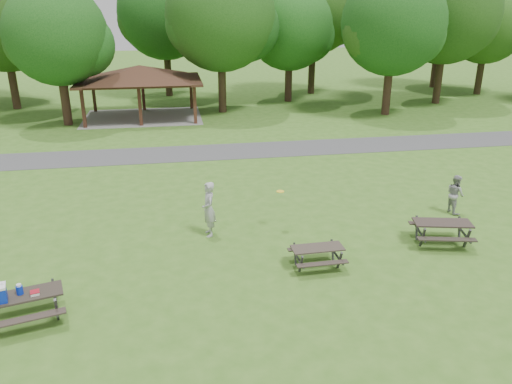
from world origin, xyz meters
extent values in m
plane|color=#3B6A1E|center=(0.00, 0.00, 0.00)|extent=(160.00, 160.00, 0.00)
cube|color=#444446|center=(0.00, 14.00, 0.01)|extent=(120.00, 3.20, 0.02)
cube|color=#321A12|center=(-7.70, 21.30, 1.30)|extent=(0.22, 0.22, 2.60)
cube|color=#321F12|center=(-7.70, 26.70, 1.30)|extent=(0.22, 0.22, 2.60)
cube|color=#381C14|center=(-4.00, 21.30, 1.30)|extent=(0.22, 0.22, 2.60)
cube|color=#371C14|center=(-4.00, 26.70, 1.30)|extent=(0.22, 0.22, 2.60)
cube|color=#3E2116|center=(-0.30, 21.30, 1.30)|extent=(0.22, 0.22, 2.60)
cube|color=#372014|center=(-0.30, 26.70, 1.30)|extent=(0.22, 0.22, 2.60)
cube|color=#361F15|center=(-4.00, 24.00, 2.68)|extent=(8.60, 6.60, 0.16)
pyramid|color=#341E15|center=(-4.00, 24.00, 3.26)|extent=(7.01, 7.01, 1.00)
cube|color=gray|center=(-4.00, 24.00, 0.01)|extent=(8.40, 6.40, 0.03)
cylinder|color=#321F16|center=(-14.00, 29.00, 1.92)|extent=(0.60, 0.60, 3.85)
sphere|color=#1C4112|center=(-14.00, 29.00, 6.77)|extent=(7.80, 7.80, 7.80)
sphere|color=#144112|center=(-12.25, 29.30, 5.99)|extent=(5.07, 5.07, 5.07)
cylinder|color=#311E15|center=(-9.00, 22.50, 1.75)|extent=(0.60, 0.60, 3.50)
sphere|color=#154614|center=(-9.00, 22.50, 5.97)|extent=(6.60, 6.60, 6.60)
sphere|color=#164D16|center=(-7.52, 22.80, 5.31)|extent=(4.29, 4.29, 4.29)
sphere|color=#194313|center=(-10.32, 22.30, 5.48)|extent=(3.96, 3.96, 3.96)
cylinder|color=#312115|center=(2.00, 25.00, 2.01)|extent=(0.60, 0.60, 4.02)
sphere|color=#1A4814|center=(2.00, 25.00, 7.02)|extent=(8.00, 8.00, 8.00)
sphere|color=#124012|center=(3.80, 25.30, 6.22)|extent=(5.20, 5.20, 5.20)
sphere|color=#1B4F16|center=(0.40, 24.80, 6.42)|extent=(4.80, 4.80, 4.80)
cylinder|color=black|center=(8.00, 28.50, 1.72)|extent=(0.60, 0.60, 3.43)
sphere|color=#164E16|center=(8.00, 28.50, 6.05)|extent=(7.00, 7.00, 7.00)
sphere|color=#144814|center=(9.57, 28.80, 5.36)|extent=(4.55, 4.55, 4.55)
sphere|color=#1A3F12|center=(6.60, 28.30, 5.53)|extent=(4.20, 4.20, 4.20)
cylinder|color=#301E15|center=(14.00, 22.00, 1.89)|extent=(0.60, 0.60, 3.78)
sphere|color=#134513|center=(14.00, 22.00, 6.55)|extent=(7.40, 7.40, 7.40)
sphere|color=#174C15|center=(15.66, 22.30, 5.81)|extent=(4.81, 4.81, 4.81)
sphere|color=#204814|center=(12.52, 21.80, 6.00)|extent=(4.44, 4.44, 4.44)
cylinder|color=#2F1F15|center=(20.00, 25.50, 2.10)|extent=(0.60, 0.60, 4.20)
sphere|color=#1A4112|center=(20.00, 25.50, 7.27)|extent=(8.20, 8.20, 8.20)
sphere|color=#1D4513|center=(21.84, 25.80, 6.45)|extent=(5.33, 5.33, 5.33)
sphere|color=#134213|center=(18.36, 25.30, 6.66)|extent=(4.92, 4.92, 4.92)
cylinder|color=black|center=(26.00, 29.00, 1.78)|extent=(0.60, 0.60, 3.57)
sphere|color=#204D16|center=(26.00, 29.00, 6.12)|extent=(6.80, 6.80, 6.80)
sphere|color=#1C4B15|center=(27.53, 29.30, 5.44)|extent=(4.42, 4.42, 4.42)
sphere|color=#1B4313|center=(24.64, 28.80, 5.61)|extent=(4.08, 4.08, 4.08)
sphere|color=#1B3F12|center=(-15.20, 32.80, 6.58)|extent=(5.20, 5.20, 5.20)
cylinder|color=black|center=(-2.00, 33.00, 2.06)|extent=(0.60, 0.60, 4.13)
sphere|color=#154C15|center=(-2.00, 33.00, 7.13)|extent=(8.00, 8.00, 8.00)
sphere|color=#1C4B15|center=(-0.20, 33.30, 6.33)|extent=(5.20, 5.20, 5.20)
sphere|color=#1B4914|center=(-3.60, 32.80, 6.53)|extent=(4.80, 4.80, 4.80)
cylinder|color=black|center=(11.00, 32.00, 2.27)|extent=(0.60, 0.60, 4.55)
sphere|color=#224E16|center=(11.00, 32.00, 7.70)|extent=(8.40, 8.40, 8.40)
sphere|color=#1A4313|center=(12.89, 32.30, 6.86)|extent=(5.46, 5.46, 5.46)
sphere|color=#174614|center=(9.32, 31.80, 7.07)|extent=(5.04, 5.04, 5.04)
cylinder|color=black|center=(24.00, 33.50, 2.13)|extent=(0.60, 0.60, 4.27)
sphere|color=#1A4413|center=(24.00, 33.50, 7.27)|extent=(8.00, 8.00, 8.00)
sphere|color=#1F4B15|center=(25.80, 33.80, 6.47)|extent=(5.20, 5.20, 5.20)
sphere|color=#184C15|center=(22.40, 33.30, 6.67)|extent=(4.80, 4.80, 4.80)
cube|color=black|center=(-6.04, -1.11, 0.79)|extent=(2.08, 1.23, 0.05)
cube|color=#2F2622|center=(-5.88, -1.73, 0.47)|extent=(1.95, 0.75, 0.04)
cube|color=#2B221F|center=(-6.20, -0.49, 0.47)|extent=(1.95, 0.75, 0.04)
cube|color=#404143|center=(-5.21, -1.31, 0.40)|extent=(0.16, 0.41, 0.85)
cube|color=#3D3D3F|center=(-5.42, -0.53, 0.40)|extent=(0.16, 0.41, 0.85)
cube|color=#3B3B3D|center=(-5.31, -0.92, 0.43)|extent=(0.46, 1.55, 0.05)
cylinder|color=#0C2AB5|center=(-6.10, -1.07, 0.94)|extent=(0.20, 0.20, 0.24)
cylinder|color=white|center=(-6.10, -1.07, 1.08)|extent=(0.15, 0.15, 0.05)
cube|color=white|center=(-5.72, -1.16, 0.86)|extent=(0.26, 0.26, 0.07)
cube|color=#A41222|center=(-5.72, -1.16, 0.90)|extent=(0.27, 0.27, 0.02)
cube|color=#332B25|center=(2.36, 0.42, 0.67)|extent=(1.66, 0.69, 0.05)
cube|color=#2E2621|center=(2.37, -0.12, 0.40)|extent=(1.65, 0.27, 0.04)
cube|color=#2E2821|center=(2.35, 0.96, 0.40)|extent=(1.65, 0.27, 0.04)
cube|color=#3C3C3F|center=(1.73, 0.06, 0.33)|extent=(0.06, 0.35, 0.71)
cube|color=#38383B|center=(1.72, 0.75, 0.33)|extent=(0.06, 0.35, 0.71)
cube|color=#434245|center=(1.73, 0.40, 0.36)|extent=(0.08, 1.34, 0.05)
cube|color=#3E3E40|center=(3.00, 0.09, 0.33)|extent=(0.06, 0.35, 0.71)
cube|color=#3D3D3F|center=(2.98, 0.78, 0.33)|extent=(0.06, 0.35, 0.71)
cube|color=#39393B|center=(2.99, 0.43, 0.36)|extent=(0.08, 1.34, 0.05)
cube|color=#2C2320|center=(7.09, 1.28, 0.79)|extent=(2.07, 1.18, 0.05)
cube|color=#29231E|center=(6.95, 0.65, 0.47)|extent=(1.96, 0.70, 0.04)
cube|color=#302723|center=(7.23, 1.90, 0.47)|extent=(1.96, 0.70, 0.04)
cube|color=#39393C|center=(6.27, 1.05, 0.40)|extent=(0.15, 0.41, 0.84)
cube|color=#454548|center=(6.45, 1.84, 0.40)|extent=(0.15, 0.41, 0.84)
cube|color=#38383A|center=(6.36, 1.44, 0.43)|extent=(0.41, 1.56, 0.05)
cube|color=#3D3D40|center=(7.73, 0.71, 0.40)|extent=(0.15, 0.41, 0.84)
cube|color=#39393C|center=(7.91, 1.51, 0.40)|extent=(0.15, 0.41, 0.84)
cube|color=#3E3E41|center=(7.82, 1.11, 0.43)|extent=(0.41, 1.56, 0.05)
cylinder|color=yellow|center=(1.80, 3.45, 1.48)|extent=(0.36, 0.36, 0.02)
imported|color=#A7A8AA|center=(-0.83, 3.33, 1.01)|extent=(0.56, 0.78, 2.02)
imported|color=#9A9A9D|center=(9.01, 3.76, 0.79)|extent=(0.67, 0.82, 1.58)
camera|label=1|loc=(-1.94, -13.13, 7.92)|focal=35.00mm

